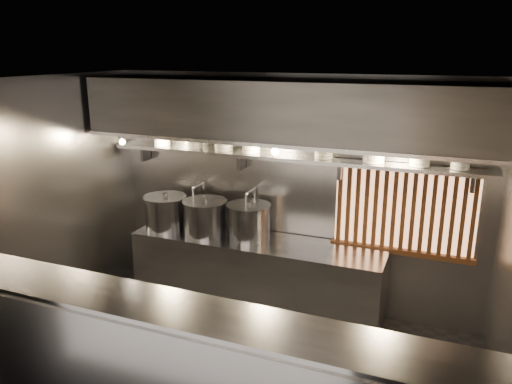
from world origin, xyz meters
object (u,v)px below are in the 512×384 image
Objects in this scene: pendant_bulb at (275,151)px; stock_pot_mid at (205,217)px; stock_pot_left at (166,212)px; stock_pot_right at (249,221)px; heat_lamp at (121,137)px.

pendant_bulb reaches higher than stock_pot_mid.
stock_pot_mid reaches higher than stock_pot_left.
pendant_bulb is at bearing 8.30° from stock_pot_right.
stock_pot_left is at bearing -176.10° from pendant_bulb.
stock_pot_right is (1.49, 0.31, -0.96)m from heat_lamp.
pendant_bulb is 0.90m from stock_pot_right.
stock_pot_right is at bearing 2.67° from stock_pot_left.
stock_pot_left is at bearing 32.59° from heat_lamp.
stock_pot_left is 1.12× the size of stock_pot_right.
stock_pot_mid is (-0.85, -0.10, -0.85)m from pendant_bulb.
heat_lamp is 0.55× the size of stock_pot_right.
heat_lamp is at bearing -147.41° from stock_pot_left.
stock_pot_mid is (0.55, -0.00, 0.00)m from stock_pot_left.
pendant_bulb is 1.21m from stock_pot_mid.
stock_pot_right reaches higher than stock_pot_left.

